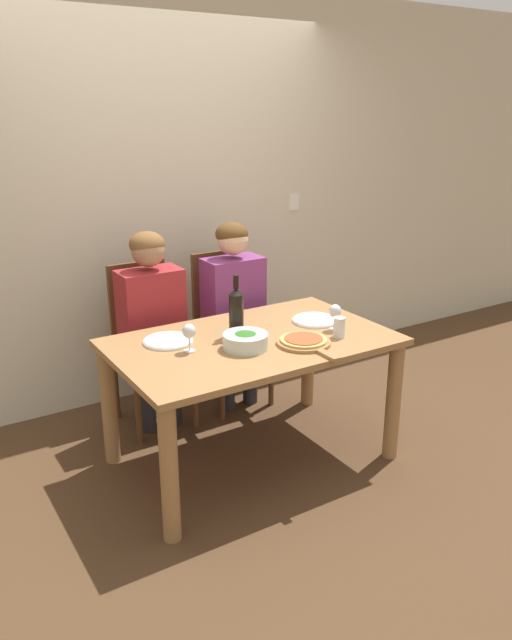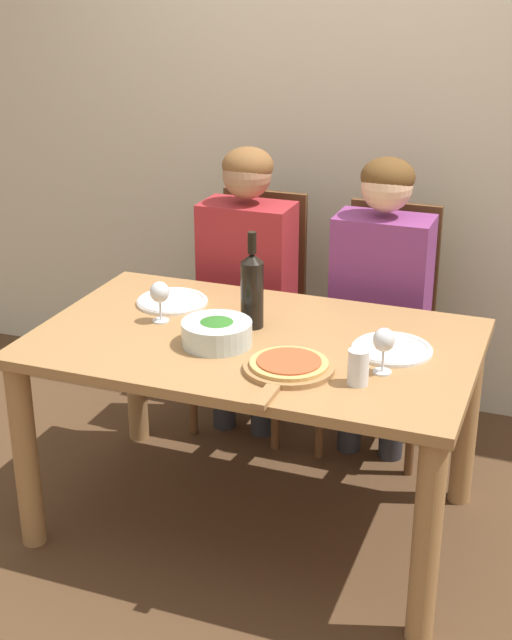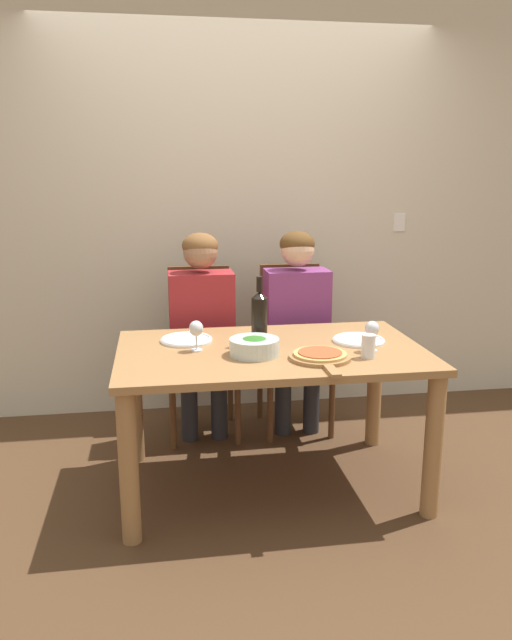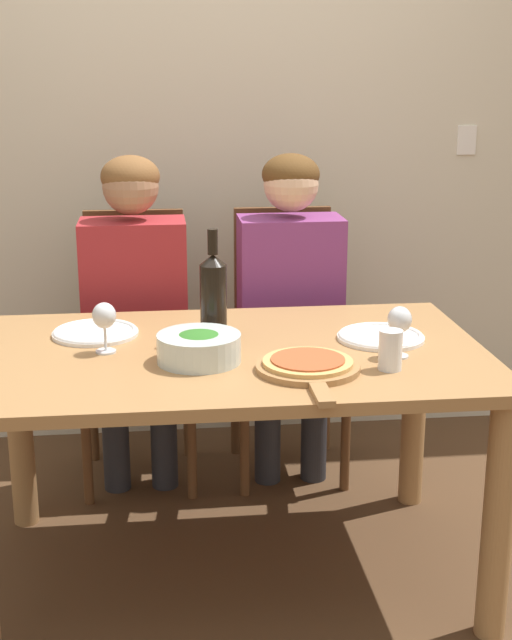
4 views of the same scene
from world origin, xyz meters
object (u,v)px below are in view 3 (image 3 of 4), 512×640
at_px(chair_left, 201,346).
at_px(person_man, 297,313).
at_px(dinner_plate_right, 359,340).
at_px(wine_glass_left, 196,330).
at_px(dinner_plate_left, 186,340).
at_px(chair_right, 292,342).
at_px(broccoli_bowl, 254,346).
at_px(person_woman, 202,317).
at_px(wine_bottle, 259,317).
at_px(pizza_on_board, 320,356).
at_px(water_tumbler, 368,346).
at_px(wine_glass_right, 372,330).

height_order(chair_left, person_man, person_man).
bearing_deg(dinner_plate_right, wine_glass_left, -177.75).
distance_m(chair_left, dinner_plate_left, 0.64).
xyz_separation_m(chair_right, broccoli_bowl, (-0.38, -0.89, 0.24)).
bearing_deg(broccoli_bowl, person_woman, 104.17).
distance_m(chair_right, wine_bottle, 0.84).
xyz_separation_m(chair_left, wine_glass_left, (-0.07, -0.77, 0.30)).
bearing_deg(wine_bottle, person_man, 60.69).
xyz_separation_m(chair_left, pizza_on_board, (0.49, -1.01, 0.21)).
height_order(person_man, water_tumbler, person_man).
bearing_deg(broccoli_bowl, person_man, 63.63).
distance_m(person_woman, water_tumbler, 1.15).
distance_m(dinner_plate_right, water_tumbler, 0.28).
height_order(person_man, wine_glass_right, person_man).
distance_m(person_woman, person_man, 0.58).
height_order(chair_right, wine_glass_right, chair_right).
bearing_deg(wine_glass_right, person_woman, 134.03).
height_order(dinner_plate_left, pizza_on_board, pizza_on_board).
xyz_separation_m(dinner_plate_right, wine_glass_left, (-0.83, -0.03, 0.10)).
bearing_deg(water_tumbler, dinner_plate_left, 152.96).
relative_size(chair_right, broccoli_bowl, 4.27).
height_order(broccoli_bowl, water_tumbler, water_tumbler).
relative_size(chair_right, person_man, 0.82).
xyz_separation_m(pizza_on_board, wine_glass_left, (-0.56, 0.24, 0.09)).
distance_m(person_woman, wine_glass_right, 1.11).
xyz_separation_m(person_woman, pizza_on_board, (0.49, -0.89, -0.00)).
bearing_deg(person_woman, dinner_plate_right, -39.23).
bearing_deg(person_woman, wine_glass_right, -45.97).
height_order(dinner_plate_left, wine_glass_right, wine_glass_right).
xyz_separation_m(chair_left, water_tumbler, (0.71, -1.02, 0.25)).
distance_m(person_man, broccoli_bowl, 0.86).
distance_m(person_woman, broccoli_bowl, 0.79).
height_order(person_man, wine_bottle, person_man).
xyz_separation_m(chair_right, pizza_on_board, (-0.09, -1.01, 0.21)).
xyz_separation_m(person_woman, dinner_plate_left, (-0.11, -0.47, -0.01)).
xyz_separation_m(wine_bottle, dinner_plate_right, (0.51, -0.04, -0.13)).
distance_m(pizza_on_board, water_tumbler, 0.23).
relative_size(chair_right, dinner_plate_left, 3.82).
relative_size(chair_left, wine_bottle, 2.95).
xyz_separation_m(wine_bottle, water_tumbler, (0.47, -0.32, -0.09)).
distance_m(dinner_plate_right, wine_glass_right, 0.20).
distance_m(chair_right, dinner_plate_left, 0.93).
bearing_deg(pizza_on_board, broccoli_bowl, 157.65).
xyz_separation_m(chair_right, person_woman, (-0.58, -0.12, 0.21)).
bearing_deg(wine_glass_left, pizza_on_board, -22.85).
bearing_deg(dinner_plate_left, chair_left, 79.12).
bearing_deg(broccoli_bowl, wine_glass_right, -2.45).
xyz_separation_m(chair_left, dinner_plate_right, (0.76, -0.74, 0.21)).
height_order(wine_bottle, dinner_plate_right, wine_bottle).
height_order(broccoli_bowl, dinner_plate_right, broccoli_bowl).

